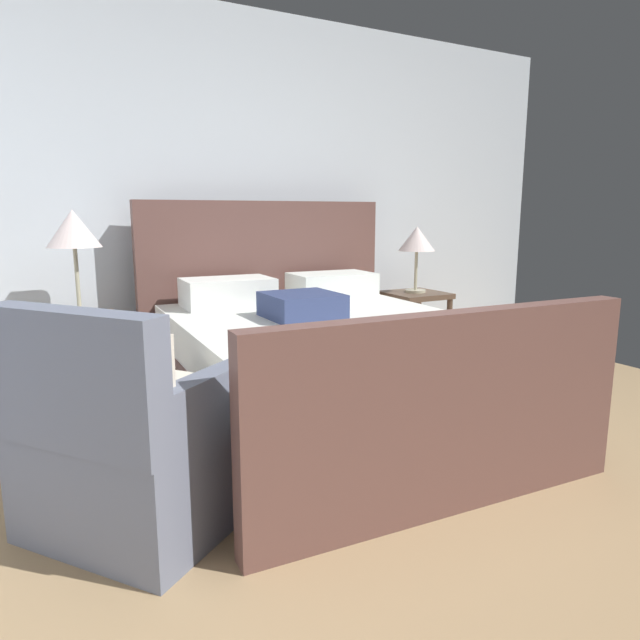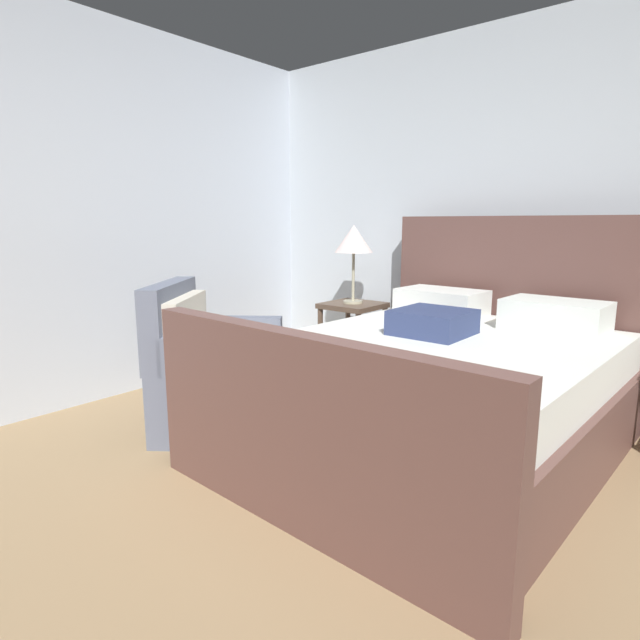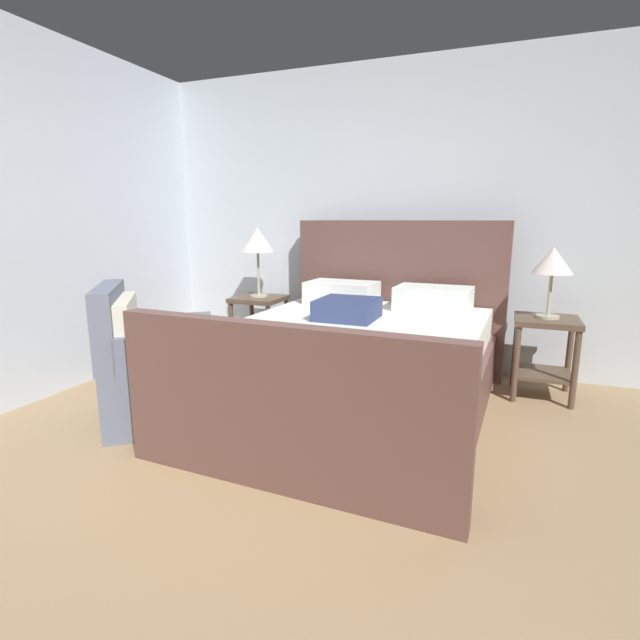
% 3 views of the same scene
% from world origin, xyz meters
% --- Properties ---
extents(ground_plane, '(4.97, 5.65, 0.02)m').
position_xyz_m(ground_plane, '(0.00, 0.00, -0.01)').
color(ground_plane, '#A0815A').
extents(wall_back, '(5.09, 0.12, 2.62)m').
position_xyz_m(wall_back, '(0.00, 2.88, 1.31)').
color(wall_back, silver).
rests_on(wall_back, ground).
extents(bed, '(1.88, 2.28, 1.29)m').
position_xyz_m(bed, '(-0.26, 1.63, 0.36)').
color(bed, brown).
rests_on(bed, ground).
extents(nightstand_right, '(0.44, 0.44, 0.60)m').
position_xyz_m(nightstand_right, '(0.95, 2.37, 0.40)').
color(nightstand_right, brown).
rests_on(nightstand_right, ground).
extents(table_lamp_right, '(0.28, 0.28, 0.51)m').
position_xyz_m(table_lamp_right, '(0.95, 2.37, 1.00)').
color(table_lamp_right, '#B7B293').
rests_on(table_lamp_right, nightstand_right).
extents(nightstand_left, '(0.44, 0.44, 0.60)m').
position_xyz_m(nightstand_left, '(-1.47, 2.48, 0.40)').
color(nightstand_left, brown).
rests_on(nightstand_left, ground).
extents(table_lamp_left, '(0.31, 0.31, 0.63)m').
position_xyz_m(table_lamp_left, '(-1.47, 2.48, 1.11)').
color(table_lamp_left, '#B7B293').
rests_on(table_lamp_left, nightstand_left).
extents(armchair, '(1.02, 1.01, 0.90)m').
position_xyz_m(armchair, '(-1.44, 1.01, 0.35)').
color(armchair, slate).
rests_on(armchair, ground).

